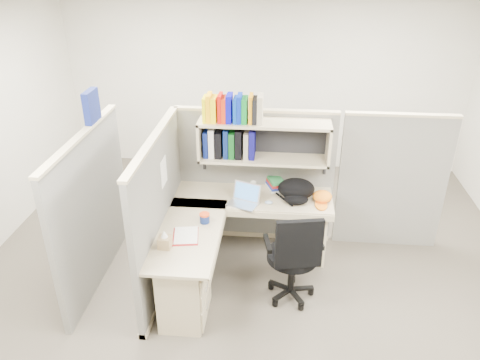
# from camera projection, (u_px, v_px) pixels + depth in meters

# --- Properties ---
(ground) EXTENTS (6.00, 6.00, 0.00)m
(ground) POSITION_uv_depth(u_px,v_px,m) (248.00, 282.00, 4.99)
(ground) COLOR #3A342C
(ground) RESTS_ON ground
(room_shell) EXTENTS (6.00, 6.00, 6.00)m
(room_shell) POSITION_uv_depth(u_px,v_px,m) (250.00, 142.00, 4.25)
(room_shell) COLOR beige
(room_shell) RESTS_ON ground
(cubicle) EXTENTS (3.79, 1.84, 1.95)m
(cubicle) POSITION_uv_depth(u_px,v_px,m) (218.00, 186.00, 5.00)
(cubicle) COLOR #5E5E59
(cubicle) RESTS_ON ground
(desk) EXTENTS (1.74, 1.75, 0.73)m
(desk) POSITION_uv_depth(u_px,v_px,m) (205.00, 263.00, 4.57)
(desk) COLOR tan
(desk) RESTS_ON ground
(laptop) EXTENTS (0.40, 0.40, 0.22)m
(laptop) POSITION_uv_depth(u_px,v_px,m) (243.00, 196.00, 4.94)
(laptop) COLOR silver
(laptop) RESTS_ON desk
(backpack) EXTENTS (0.47, 0.41, 0.24)m
(backpack) POSITION_uv_depth(u_px,v_px,m) (296.00, 191.00, 5.02)
(backpack) COLOR black
(backpack) RESTS_ON desk
(orange_cap) EXTENTS (0.24, 0.27, 0.11)m
(orange_cap) POSITION_uv_depth(u_px,v_px,m) (322.00, 196.00, 5.04)
(orange_cap) COLOR orange
(orange_cap) RESTS_ON desk
(snack_canister) EXTENTS (0.10, 0.10, 0.10)m
(snack_canister) POSITION_uv_depth(u_px,v_px,m) (205.00, 218.00, 4.66)
(snack_canister) COLOR navy
(snack_canister) RESTS_ON desk
(tissue_box) EXTENTS (0.12, 0.12, 0.18)m
(tissue_box) POSITION_uv_depth(u_px,v_px,m) (165.00, 239.00, 4.26)
(tissue_box) COLOR tan
(tissue_box) RESTS_ON desk
(mouse) EXTENTS (0.10, 0.08, 0.03)m
(mouse) POSITION_uv_depth(u_px,v_px,m) (269.00, 202.00, 5.01)
(mouse) COLOR #8AA4C3
(mouse) RESTS_ON desk
(paper_cup) EXTENTS (0.08, 0.08, 0.09)m
(paper_cup) POSITION_uv_depth(u_px,v_px,m) (253.00, 185.00, 5.29)
(paper_cup) COLOR white
(paper_cup) RESTS_ON desk
(book_stack) EXTENTS (0.25, 0.29, 0.12)m
(book_stack) POSITION_uv_depth(u_px,v_px,m) (276.00, 184.00, 5.31)
(book_stack) COLOR gray
(book_stack) RESTS_ON desk
(loose_paper) EXTENTS (0.27, 0.33, 0.00)m
(loose_paper) POSITION_uv_depth(u_px,v_px,m) (186.00, 235.00, 4.48)
(loose_paper) COLOR white
(loose_paper) RESTS_ON desk
(task_chair) EXTENTS (0.59, 0.54, 1.05)m
(task_chair) POSITION_uv_depth(u_px,v_px,m) (293.00, 270.00, 4.58)
(task_chair) COLOR black
(task_chair) RESTS_ON ground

